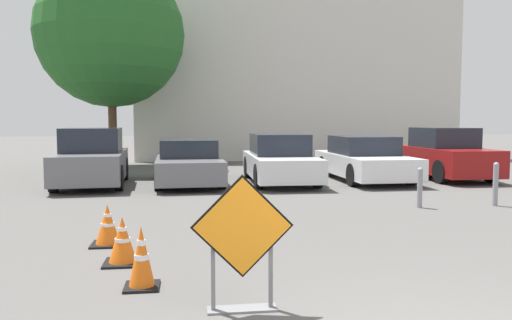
{
  "coord_description": "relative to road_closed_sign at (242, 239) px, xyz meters",
  "views": [
    {
      "loc": [
        -2.04,
        -3.11,
        1.86
      ],
      "look_at": [
        -0.13,
        10.9,
        0.73
      ],
      "focal_mm": 35.0,
      "sensor_mm": 36.0,
      "label": 1
    }
  ],
  "objects": [
    {
      "name": "bollard_nearest",
      "position": [
        4.36,
        5.24,
        -0.26
      ],
      "size": [
        0.12,
        0.12,
        0.86
      ],
      "color": "gray",
      "rests_on": "ground_plane"
    },
    {
      "name": "parked_car_nearest",
      "position": [
        -3.22,
        9.93,
        0.03
      ],
      "size": [
        2.03,
        4.14,
        1.64
      ],
      "rotation": [
        0.0,
        0.0,
        3.21
      ],
      "color": "slate",
      "rests_on": "ground_plane"
    },
    {
      "name": "building_facade_backdrop",
      "position": [
        4.8,
        20.31,
        3.31
      ],
      "size": [
        15.34,
        5.0,
        8.06
      ],
      "color": "beige",
      "rests_on": "ground_plane"
    },
    {
      "name": "bollard_second",
      "position": [
        6.1,
        5.24,
        -0.22
      ],
      "size": [
        0.12,
        0.12,
        0.95
      ],
      "color": "gray",
      "rests_on": "ground_plane"
    },
    {
      "name": "traffic_cone_third",
      "position": [
        -1.71,
        2.86,
        -0.42
      ],
      "size": [
        0.48,
        0.48,
        0.61
      ],
      "color": "black",
      "rests_on": "ground_plane"
    },
    {
      "name": "ground_plane",
      "position": [
        1.53,
        8.43,
        -0.72
      ],
      "size": [
        96.0,
        96.0,
        0.0
      ],
      "primitive_type": "plane",
      "color": "#565451"
    },
    {
      "name": "parked_car_fourth",
      "position": [
        4.92,
        10.2,
        -0.08
      ],
      "size": [
        1.97,
        4.66,
        1.36
      ],
      "rotation": [
        0.0,
        0.0,
        3.15
      ],
      "color": "white",
      "rests_on": "ground_plane"
    },
    {
      "name": "road_closed_sign",
      "position": [
        0.0,
        0.0,
        0.0
      ],
      "size": [
        1.0,
        0.2,
        1.34
      ],
      "color": "black",
      "rests_on": "ground_plane"
    },
    {
      "name": "street_tree_behind_lot",
      "position": [
        -3.4,
        15.24,
        4.43
      ],
      "size": [
        5.6,
        5.6,
        7.95
      ],
      "color": "#513823",
      "rests_on": "ground_plane"
    },
    {
      "name": "traffic_cone_second",
      "position": [
        -1.36,
        1.83,
        -0.42
      ],
      "size": [
        0.48,
        0.48,
        0.62
      ],
      "color": "black",
      "rests_on": "ground_plane"
    },
    {
      "name": "parked_car_second",
      "position": [
        -0.5,
        10.02,
        -0.11
      ],
      "size": [
        1.99,
        4.41,
        1.3
      ],
      "rotation": [
        0.0,
        0.0,
        3.17
      ],
      "color": "slate",
      "rests_on": "ground_plane"
    },
    {
      "name": "parked_car_third",
      "position": [
        2.21,
        9.97,
        -0.05
      ],
      "size": [
        1.89,
        4.5,
        1.45
      ],
      "rotation": [
        0.0,
        0.0,
        3.13
      ],
      "color": "silver",
      "rests_on": "ground_plane"
    },
    {
      "name": "traffic_cone_nearest",
      "position": [
        -1.03,
        0.84,
        -0.38
      ],
      "size": [
        0.38,
        0.38,
        0.7
      ],
      "color": "black",
      "rests_on": "ground_plane"
    },
    {
      "name": "parked_car_fifth",
      "position": [
        7.63,
        10.28,
        0.02
      ],
      "size": [
        1.79,
        4.08,
        1.62
      ],
      "rotation": [
        0.0,
        0.0,
        3.14
      ],
      "color": "maroon",
      "rests_on": "ground_plane"
    }
  ]
}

